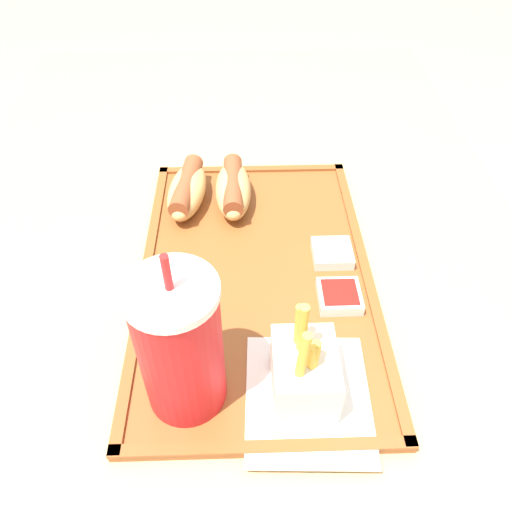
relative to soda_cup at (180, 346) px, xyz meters
The scene contains 10 objects.
ground_plane 0.86m from the soda_cup, 11.68° to the right, with size 8.00×8.00×0.00m, color gray.
dining_table 0.49m from the soda_cup, 11.68° to the right, with size 1.40×0.83×0.75m.
food_tray 0.20m from the soda_cup, 24.22° to the right, with size 0.45×0.28×0.01m.
paper_napkin 0.14m from the soda_cup, 95.07° to the right, with size 0.15×0.13×0.00m.
soda_cup is the anchor object (origin of this frame).
hot_dog_far 0.31m from the soda_cup, ahead, with size 0.13×0.06×0.05m.
hot_dog_near 0.31m from the soda_cup, ahead, with size 0.12×0.05×0.05m.
fries_carton 0.12m from the soda_cup, 90.98° to the right, with size 0.08×0.06×0.12m.
sauce_cup_mayo 0.26m from the soda_cup, 42.23° to the right, with size 0.05×0.05×0.02m.
sauce_cup_ketchup 0.22m from the soda_cup, 55.62° to the right, with size 0.05×0.05×0.02m.
Camera 1 is at (-0.43, -0.03, 1.21)m, focal length 35.00 mm.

